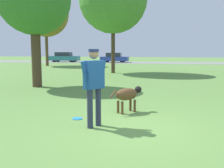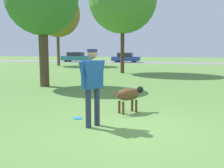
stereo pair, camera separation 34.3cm
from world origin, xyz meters
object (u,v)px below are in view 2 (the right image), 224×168
at_px(person, 92,80).
at_px(parked_car_teal, 76,57).
at_px(dog, 129,95).
at_px(parked_car_blue, 126,58).
at_px(frisbee, 78,118).
at_px(tree_far_left, 57,14).

xyz_separation_m(person, parked_car_teal, (-13.14, 31.05, -0.37)).
relative_size(person, dog, 1.96).
relative_size(dog, parked_car_blue, 0.23).
bearing_deg(parked_car_teal, parked_car_blue, -0.79).
height_order(person, parked_car_blue, person).
bearing_deg(parked_car_blue, frisbee, -81.48).
bearing_deg(frisbee, dog, 39.87).
xyz_separation_m(frisbee, parked_car_teal, (-12.53, 30.48, 0.69)).
relative_size(person, parked_car_blue, 0.45).
relative_size(tree_far_left, parked_car_teal, 1.85).
relative_size(frisbee, parked_car_blue, 0.06).
xyz_separation_m(dog, frisbee, (-1.16, -0.97, -0.49)).
bearing_deg(dog, frisbee, 171.84).
distance_m(person, dog, 1.73).
height_order(dog, parked_car_teal, parked_car_teal).
bearing_deg(parked_car_blue, person, -80.56).
xyz_separation_m(person, tree_far_left, (-11.31, 21.43, 4.58)).
relative_size(person, frisbee, 6.92).
height_order(dog, parked_car_blue, parked_car_blue).
bearing_deg(parked_car_teal, person, -69.88).
bearing_deg(parked_car_teal, frisbee, -70.47).
bearing_deg(parked_car_blue, tree_far_left, -120.63).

